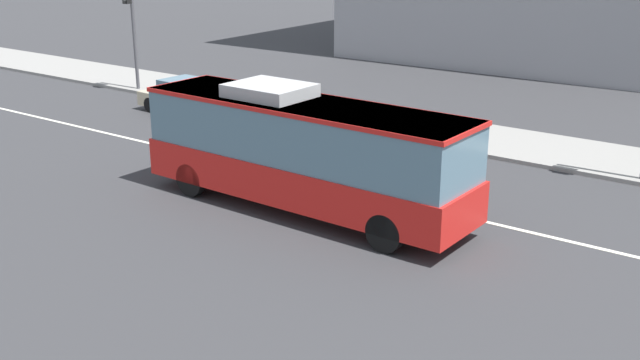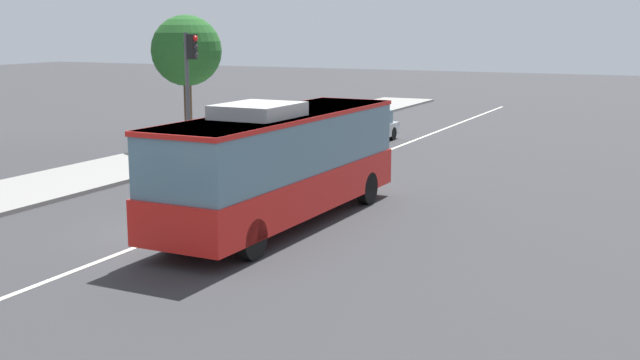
% 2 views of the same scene
% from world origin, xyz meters
% --- Properties ---
extents(ground_plane, '(160.00, 160.00, 0.00)m').
position_xyz_m(ground_plane, '(0.00, 0.00, 0.00)').
color(ground_plane, '#333335').
extents(lane_centre_line, '(76.00, 0.16, 0.01)m').
position_xyz_m(lane_centre_line, '(0.00, 0.00, 0.01)').
color(lane_centre_line, silver).
rests_on(lane_centre_line, ground_plane).
extents(transit_bus, '(10.05, 2.71, 3.46)m').
position_xyz_m(transit_bus, '(2.10, -2.12, 1.81)').
color(transit_bus, red).
rests_on(transit_bus, ground_plane).
extents(sedan_silver, '(4.51, 1.84, 1.46)m').
position_xyz_m(sedan_silver, '(17.79, 1.83, 0.72)').
color(sedan_silver, '#B7BABF').
rests_on(sedan_silver, ground_plane).
extents(traffic_light_mid_block, '(0.32, 0.62, 5.20)m').
position_xyz_m(traffic_light_mid_block, '(9.26, 5.81, 3.56)').
color(traffic_light_mid_block, '#47474C').
rests_on(traffic_light_mid_block, ground_plane).
extents(street_tree_kerbside_left, '(3.17, 3.17, 5.95)m').
position_xyz_m(street_tree_kerbside_left, '(13.02, 8.60, 4.34)').
color(street_tree_kerbside_left, '#4C3823').
rests_on(street_tree_kerbside_left, ground_plane).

